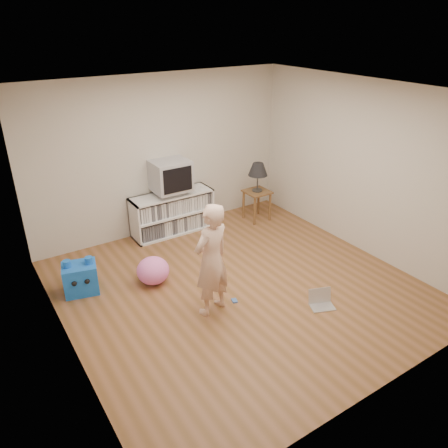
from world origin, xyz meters
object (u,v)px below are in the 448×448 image
(side_table, at_px, (257,198))
(media_unit, at_px, (172,213))
(table_lamp, at_px, (258,170))
(plush_pink, at_px, (153,271))
(crt_tv, at_px, (170,175))
(person, at_px, (211,260))
(laptop, at_px, (321,301))
(plush_blue, at_px, (81,278))
(dvd_deck, at_px, (171,192))

(side_table, bearing_deg, media_unit, 165.64)
(table_lamp, bearing_deg, plush_pink, -159.88)
(crt_tv, height_order, person, person)
(media_unit, xyz_separation_m, table_lamp, (1.51, -0.39, 0.59))
(person, xyz_separation_m, laptop, (1.23, -0.67, -0.67))
(side_table, xyz_separation_m, table_lamp, (-0.00, 0.00, 0.53))
(side_table, distance_m, laptop, 2.73)
(side_table, height_order, plush_blue, side_table)
(dvd_deck, relative_size, table_lamp, 0.87)
(plush_blue, relative_size, plush_pink, 1.13)
(dvd_deck, height_order, plush_blue, dvd_deck)
(crt_tv, height_order, laptop, crt_tv)
(laptop, relative_size, plush_blue, 0.73)
(table_lamp, height_order, person, person)
(crt_tv, distance_m, person, 2.35)
(dvd_deck, height_order, table_lamp, table_lamp)
(side_table, relative_size, table_lamp, 1.07)
(side_table, height_order, laptop, side_table)
(media_unit, distance_m, plush_blue, 2.10)
(crt_tv, bearing_deg, dvd_deck, 90.00)
(table_lamp, distance_m, person, 2.83)
(crt_tv, height_order, table_lamp, crt_tv)
(dvd_deck, height_order, person, person)
(dvd_deck, distance_m, laptop, 3.07)
(person, height_order, plush_pink, person)
(person, bearing_deg, plush_blue, -61.11)
(table_lamp, bearing_deg, crt_tv, 166.32)
(dvd_deck, distance_m, table_lamp, 1.56)
(crt_tv, relative_size, plush_blue, 1.18)
(crt_tv, distance_m, side_table, 1.66)
(table_lamp, bearing_deg, side_table, 0.00)
(media_unit, relative_size, person, 0.96)
(plush_pink, bearing_deg, dvd_deck, 53.11)
(media_unit, relative_size, plush_pink, 3.11)
(table_lamp, xyz_separation_m, laptop, (-0.88, -2.56, -0.88))
(laptop, bearing_deg, plush_pink, 155.44)
(media_unit, bearing_deg, side_table, -14.36)
(plush_blue, bearing_deg, crt_tv, 41.10)
(media_unit, height_order, plush_pink, media_unit)
(plush_blue, bearing_deg, side_table, 23.87)
(dvd_deck, xyz_separation_m, plush_blue, (-1.86, -0.95, -0.52))
(side_table, xyz_separation_m, laptop, (-0.88, -2.56, -0.36))
(media_unit, bearing_deg, table_lamp, -14.36)
(table_lamp, distance_m, plush_pink, 2.73)
(table_lamp, height_order, plush_pink, table_lamp)
(table_lamp, bearing_deg, laptop, -108.93)
(side_table, bearing_deg, table_lamp, 180.00)
(dvd_deck, distance_m, person, 2.33)
(crt_tv, relative_size, table_lamp, 1.17)
(crt_tv, relative_size, side_table, 1.09)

